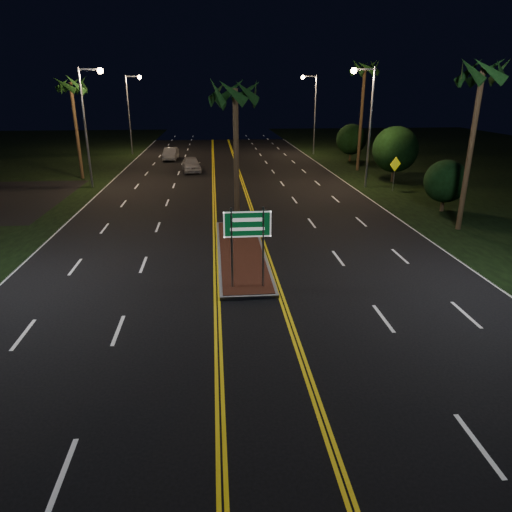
{
  "coord_description": "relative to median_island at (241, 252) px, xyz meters",
  "views": [
    {
      "loc": [
        -1.2,
        -13.61,
        7.47
      ],
      "look_at": [
        0.2,
        1.49,
        1.9
      ],
      "focal_mm": 32.0,
      "sensor_mm": 36.0,
      "label": 1
    }
  ],
  "objects": [
    {
      "name": "streetlight_right_mid",
      "position": [
        10.61,
        15.0,
        5.57
      ],
      "size": [
        1.91,
        0.44,
        9.0
      ],
      "color": "gray",
      "rests_on": "ground"
    },
    {
      "name": "palm_left_far",
      "position": [
        -12.8,
        21.0,
        7.66
      ],
      "size": [
        2.4,
        2.4,
        8.8
      ],
      "color": "#382819",
      "rests_on": "ground"
    },
    {
      "name": "palm_right_far",
      "position": [
        12.8,
        23.0,
        9.06
      ],
      "size": [
        2.4,
        2.4,
        10.3
      ],
      "color": "#382819",
      "rests_on": "ground"
    },
    {
      "name": "highway_sign",
      "position": [
        0.0,
        -4.2,
        2.32
      ],
      "size": [
        1.8,
        0.08,
        3.2
      ],
      "color": "gray",
      "rests_on": "ground"
    },
    {
      "name": "shrub_far",
      "position": [
        13.8,
        29.0,
        2.25
      ],
      "size": [
        3.24,
        3.24,
        3.96
      ],
      "color": "#382819",
      "rests_on": "ground"
    },
    {
      "name": "ground",
      "position": [
        0.0,
        -7.0,
        -0.08
      ],
      "size": [
        120.0,
        120.0,
        0.0
      ],
      "primitive_type": "plane",
      "color": "black",
      "rests_on": "ground"
    },
    {
      "name": "shrub_mid",
      "position": [
        14.0,
        17.0,
        2.64
      ],
      "size": [
        3.78,
        3.78,
        4.62
      ],
      "color": "#382819",
      "rests_on": "ground"
    },
    {
      "name": "streetlight_left_far",
      "position": [
        -10.61,
        37.0,
        5.57
      ],
      "size": [
        1.91,
        0.44,
        9.0
      ],
      "color": "gray",
      "rests_on": "ground"
    },
    {
      "name": "car_near",
      "position": [
        -3.31,
        23.77,
        0.73
      ],
      "size": [
        2.66,
        5.12,
        1.64
      ],
      "primitive_type": "imported",
      "rotation": [
        0.0,
        0.0,
        0.12
      ],
      "color": "#BABBC1",
      "rests_on": "ground"
    },
    {
      "name": "warning_sign",
      "position": [
        12.66,
        13.36,
        1.64
      ],
      "size": [
        1.01,
        0.49,
        2.63
      ],
      "rotation": [
        0.0,
        0.0,
        0.43
      ],
      "color": "gray",
      "rests_on": "ground"
    },
    {
      "name": "shrub_near",
      "position": [
        13.5,
        7.0,
        1.86
      ],
      "size": [
        2.7,
        2.7,
        3.3
      ],
      "color": "#382819",
      "rests_on": "ground"
    },
    {
      "name": "streetlight_right_far",
      "position": [
        10.61,
        35.0,
        5.57
      ],
      "size": [
        1.91,
        0.44,
        9.0
      ],
      "color": "gray",
      "rests_on": "ground"
    },
    {
      "name": "median_island",
      "position": [
        0.0,
        0.0,
        0.0
      ],
      "size": [
        2.25,
        10.25,
        0.17
      ],
      "color": "gray",
      "rests_on": "ground"
    },
    {
      "name": "palm_median",
      "position": [
        0.0,
        3.5,
        7.19
      ],
      "size": [
        2.4,
        2.4,
        8.3
      ],
      "color": "#382819",
      "rests_on": "ground"
    },
    {
      "name": "car_far",
      "position": [
        -5.93,
        31.93,
        0.69
      ],
      "size": [
        2.18,
        4.7,
        1.54
      ],
      "primitive_type": "imported",
      "rotation": [
        0.0,
        0.0,
        -0.04
      ],
      "color": "#B2B5BC",
      "rests_on": "ground"
    },
    {
      "name": "streetlight_left_mid",
      "position": [
        -10.61,
        17.0,
        5.57
      ],
      "size": [
        1.91,
        0.44,
        9.0
      ],
      "color": "gray",
      "rests_on": "ground"
    },
    {
      "name": "palm_right_near",
      "position": [
        12.5,
        3.0,
        8.13
      ],
      "size": [
        2.4,
        2.4,
        9.3
      ],
      "color": "#382819",
      "rests_on": "ground"
    }
  ]
}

